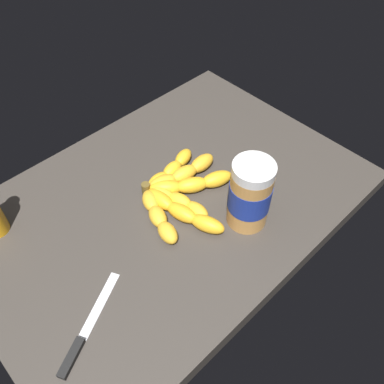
# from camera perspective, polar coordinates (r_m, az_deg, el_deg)

# --- Properties ---
(ground_plane) EXTENTS (0.90, 0.62, 0.04)m
(ground_plane) POSITION_cam_1_polar(r_m,az_deg,el_deg) (0.95, -3.37, -1.94)
(ground_plane) COLOR #38332D
(banana_bunch) EXTENTS (0.26, 0.25, 0.04)m
(banana_bunch) POSITION_cam_1_polar(r_m,az_deg,el_deg) (0.92, -1.83, 0.01)
(banana_bunch) COLOR gold
(banana_bunch) RESTS_ON ground_plane
(peanut_butter_jar) EXTENTS (0.09, 0.09, 0.17)m
(peanut_butter_jar) POSITION_cam_1_polar(r_m,az_deg,el_deg) (0.84, 8.16, -0.37)
(peanut_butter_jar) COLOR #BF8442
(peanut_butter_jar) RESTS_ON ground_plane
(butter_knife) EXTENTS (0.19, 0.11, 0.01)m
(butter_knife) POSITION_cam_1_polar(r_m,az_deg,el_deg) (0.79, -14.77, -18.41)
(butter_knife) COLOR silver
(butter_knife) RESTS_ON ground_plane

